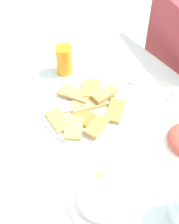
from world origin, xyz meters
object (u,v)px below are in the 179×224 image
fork (149,90)px  dining_table (93,133)px  salad_plate_greens (101,199)px  pide_platter (85,110)px  paper_napkin (153,89)px  soda_can (64,60)px  spoon (156,87)px

fork → dining_table: bearing=-110.8°
fork → salad_plate_greens: bearing=-78.3°
pide_platter → fork: (0.05, 0.26, -0.01)m
pide_platter → salad_plate_greens: (0.32, -0.16, 0.01)m
pide_platter → paper_napkin: size_ratio=2.16×
dining_table → soda_can: soda_can is taller
spoon → dining_table: bearing=-113.3°
fork → spoon: bearing=69.9°
pide_platter → paper_napkin: (0.05, 0.28, -0.01)m
pide_platter → fork: size_ratio=1.57×
salad_plate_greens → soda_can: soda_can is taller
dining_table → pide_platter: 0.10m
soda_can → spoon: bearing=40.2°
salad_plate_greens → fork: 0.50m
pide_platter → soda_can: 0.25m
spoon → fork: bearing=-112.7°
pide_platter → fork: 0.27m
soda_can → spoon: 0.38m
pide_platter → paper_napkin: bearing=79.8°
soda_can → dining_table: bearing=-12.0°
dining_table → pide_platter: size_ratio=4.10×
pide_platter → dining_table: bearing=0.3°
soda_can → paper_napkin: (0.28, 0.22, -0.06)m
dining_table → fork: size_ratio=6.45×
salad_plate_greens → paper_napkin: bearing=120.7°
pide_platter → paper_napkin: 0.29m
salad_plate_greens → pide_platter: bearing=152.8°
paper_napkin → fork: fork is taller
salad_plate_greens → fork: size_ratio=1.00×
paper_napkin → fork: size_ratio=0.73×
soda_can → paper_napkin: size_ratio=0.88×
pide_platter → soda_can: soda_can is taller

